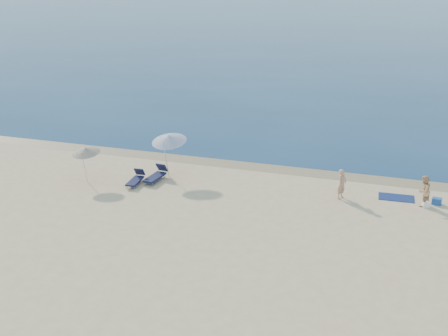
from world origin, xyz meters
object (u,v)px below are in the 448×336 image
object	(u,v)px
blue_cooler	(437,201)
person_left	(342,184)
person_right	(424,191)
umbrella_near	(169,139)

from	to	relation	value
blue_cooler	person_left	bearing A→B (deg)	-162.56
person_right	blue_cooler	size ratio (longest dim) A/B	3.50
umbrella_near	person_right	bearing A→B (deg)	6.83
blue_cooler	umbrella_near	xyz separation A→B (m)	(-14.67, -0.30, 2.07)
person_left	blue_cooler	xyz separation A→B (m)	(4.79, 0.73, -0.64)
person_right	umbrella_near	size ratio (longest dim) A/B	0.62
person_left	umbrella_near	bearing A→B (deg)	109.67
person_left	umbrella_near	world-z (taller)	umbrella_near
person_left	person_right	distance (m)	4.07
person_right	blue_cooler	distance (m)	1.07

